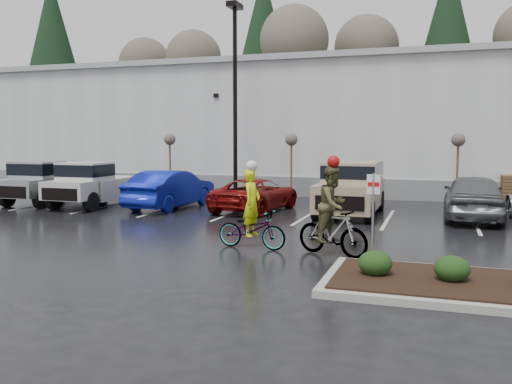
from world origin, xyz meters
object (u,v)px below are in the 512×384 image
(sapling_east, at_px, (458,144))
(pickup_silver, at_px, (52,182))
(suv_tan, at_px, (351,189))
(sapling_west, at_px, (170,143))
(lamppost, at_px, (235,80))
(car_blue, at_px, (171,189))
(sapling_mid, at_px, (291,143))
(cyclist_hivis, at_px, (252,221))
(cyclist_olive, at_px, (333,220))
(pickup_white, at_px, (98,183))
(car_grey, at_px, (473,197))
(fire_lane_sign, at_px, (373,208))
(car_red, at_px, (256,194))

(sapling_east, distance_m, pickup_silver, 18.31)
(sapling_east, bearing_deg, suv_tan, -133.27)
(sapling_west, height_order, sapling_east, same)
(sapling_west, bearing_deg, lamppost, -14.04)
(car_blue, xyz_separation_m, suv_tan, (7.57, 0.39, 0.22))
(sapling_mid, height_order, car_blue, sapling_mid)
(lamppost, xyz_separation_m, sapling_east, (10.00, 1.00, -2.96))
(car_blue, xyz_separation_m, cyclist_hivis, (6.00, -6.87, -0.07))
(sapling_mid, relative_size, cyclist_hivis, 1.34)
(lamppost, xyz_separation_m, cyclist_olive, (6.68, -10.73, -4.77))
(lamppost, bearing_deg, cyclist_olive, -58.09)
(lamppost, distance_m, pickup_white, 7.90)
(suv_tan, distance_m, car_grey, 4.45)
(pickup_silver, height_order, cyclist_olive, cyclist_olive)
(fire_lane_sign, bearing_deg, lamppost, 123.46)
(pickup_white, bearing_deg, car_red, 4.89)
(sapling_east, height_order, fire_lane_sign, sapling_east)
(pickup_white, xyz_separation_m, suv_tan, (11.04, 0.62, 0.05))
(suv_tan, xyz_separation_m, car_grey, (4.44, 0.22, -0.18))
(sapling_west, distance_m, car_grey, 15.11)
(lamppost, relative_size, fire_lane_sign, 4.19)
(sapling_mid, bearing_deg, lamppost, -158.20)
(car_blue, bearing_deg, fire_lane_sign, 143.28)
(car_blue, bearing_deg, lamppost, -108.86)
(cyclist_hivis, bearing_deg, car_red, 23.62)
(sapling_east, relative_size, car_red, 0.67)
(suv_tan, xyz_separation_m, cyclist_hivis, (-1.57, -7.26, -0.29))
(suv_tan, bearing_deg, lamppost, 151.64)
(pickup_white, height_order, cyclist_olive, cyclist_olive)
(pickup_silver, height_order, car_red, pickup_silver)
(sapling_east, relative_size, pickup_silver, 0.62)
(pickup_silver, xyz_separation_m, cyclist_olive, (14.28, -6.97, -0.06))
(sapling_mid, xyz_separation_m, suv_tan, (3.51, -4.24, -1.70))
(fire_lane_sign, height_order, car_red, fire_lane_sign)
(car_blue, xyz_separation_m, cyclist_olive, (8.25, -7.10, 0.11))
(fire_lane_sign, bearing_deg, car_blue, 138.90)
(lamppost, height_order, fire_lane_sign, lamppost)
(fire_lane_sign, height_order, pickup_white, fire_lane_sign)
(cyclist_hivis, bearing_deg, car_grey, -32.84)
(suv_tan, bearing_deg, car_grey, 2.89)
(sapling_mid, relative_size, car_grey, 0.64)
(cyclist_hivis, relative_size, cyclist_olive, 0.94)
(pickup_white, relative_size, car_grey, 1.04)
(car_red, distance_m, cyclist_hivis, 7.61)
(sapling_west, height_order, sapling_mid, same)
(sapling_mid, xyz_separation_m, car_red, (-0.38, -4.25, -2.06))
(sapling_mid, height_order, suv_tan, sapling_mid)
(fire_lane_sign, bearing_deg, cyclist_olive, 136.29)
(pickup_silver, distance_m, suv_tan, 13.61)
(sapling_west, relative_size, sapling_mid, 1.00)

